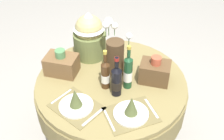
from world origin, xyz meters
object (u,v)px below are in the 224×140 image
(place_setting_left, at_px, (76,102))
(flower_vase, at_px, (115,55))
(wine_bottle_left, at_px, (128,72))
(gift_tub_back_left, at_px, (89,33))
(woven_basket_side_left, at_px, (62,64))
(wine_bottle_rear, at_px, (116,81))
(wine_bottle_centre, at_px, (105,74))
(woven_basket_side_right, at_px, (155,71))
(place_setting_right, at_px, (131,110))
(dining_table, at_px, (111,94))

(place_setting_left, distance_m, flower_vase, 0.48)
(flower_vase, height_order, wine_bottle_left, flower_vase)
(flower_vase, distance_m, wine_bottle_left, 0.19)
(gift_tub_back_left, relative_size, woven_basket_side_left, 1.68)
(wine_bottle_rear, height_order, woven_basket_side_left, wine_bottle_rear)
(gift_tub_back_left, bearing_deg, wine_bottle_centre, -56.72)
(gift_tub_back_left, bearing_deg, woven_basket_side_right, -18.60)
(place_setting_left, xyz_separation_m, place_setting_right, (0.38, 0.02, 0.00))
(place_setting_left, bearing_deg, flower_vase, 68.96)
(place_setting_left, bearing_deg, dining_table, 64.20)
(gift_tub_back_left, xyz_separation_m, woven_basket_side_left, (-0.14, -0.28, -0.14))
(wine_bottle_centre, distance_m, woven_basket_side_right, 0.38)
(wine_bottle_left, distance_m, wine_bottle_rear, 0.12)
(flower_vase, xyz_separation_m, woven_basket_side_right, (0.32, -0.01, -0.09))
(place_setting_left, relative_size, wine_bottle_rear, 1.29)
(flower_vase, relative_size, wine_bottle_centre, 1.37)
(wine_bottle_centre, xyz_separation_m, gift_tub_back_left, (-0.24, 0.36, 0.10))
(dining_table, distance_m, woven_basket_side_left, 0.46)
(place_setting_right, height_order, flower_vase, flower_vase)
(wine_bottle_centre, bearing_deg, woven_basket_side_right, 26.21)
(wine_bottle_rear, bearing_deg, place_setting_left, -139.39)
(place_setting_right, xyz_separation_m, flower_vase, (-0.22, 0.41, 0.13))
(wine_bottle_rear, relative_size, woven_basket_side_right, 1.45)
(place_setting_right, xyz_separation_m, wine_bottle_rear, (-0.15, 0.18, 0.08))
(place_setting_right, distance_m, woven_basket_side_left, 0.70)
(wine_bottle_left, relative_size, gift_tub_back_left, 0.89)
(dining_table, distance_m, place_setting_left, 0.42)
(wine_bottle_centre, bearing_deg, place_setting_right, -43.70)
(place_setting_right, bearing_deg, place_setting_left, -176.38)
(dining_table, relative_size, wine_bottle_rear, 3.67)
(wine_bottle_centre, relative_size, woven_basket_side_right, 1.46)
(flower_vase, distance_m, woven_basket_side_left, 0.43)
(wine_bottle_left, height_order, woven_basket_side_left, wine_bottle_left)
(woven_basket_side_left, bearing_deg, flower_vase, 13.05)
(woven_basket_side_left, bearing_deg, wine_bottle_left, -4.00)
(dining_table, relative_size, wine_bottle_centre, 3.64)
(woven_basket_side_right, bearing_deg, gift_tub_back_left, 161.40)
(gift_tub_back_left, bearing_deg, dining_table, -47.49)
(place_setting_right, distance_m, wine_bottle_rear, 0.24)
(place_setting_left, relative_size, woven_basket_side_left, 1.71)
(wine_bottle_left, bearing_deg, place_setting_right, -73.13)
(wine_bottle_left, xyz_separation_m, woven_basket_side_right, (0.18, 0.12, -0.05))
(wine_bottle_left, xyz_separation_m, wine_bottle_rear, (-0.06, -0.10, -0.02))
(wine_bottle_centre, bearing_deg, wine_bottle_rear, -28.63)
(place_setting_right, distance_m, flower_vase, 0.48)
(place_setting_left, xyz_separation_m, wine_bottle_rear, (0.24, 0.20, 0.08))
(wine_bottle_rear, bearing_deg, wine_bottle_left, 57.30)
(dining_table, bearing_deg, woven_basket_side_right, 15.32)
(wine_bottle_left, bearing_deg, wine_bottle_rear, -122.70)
(place_setting_left, height_order, wine_bottle_centre, wine_bottle_centre)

